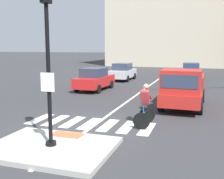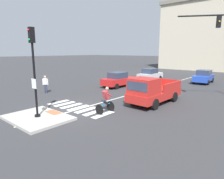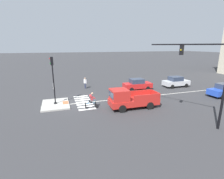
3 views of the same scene
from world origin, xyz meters
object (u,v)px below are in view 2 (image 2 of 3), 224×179
at_px(car_blue_eastbound_distant, 204,77).
at_px(pedestrian_at_curb_left, 45,83).
at_px(car_red_westbound_far, 118,80).
at_px(car_silver_westbound_distant, 150,75).
at_px(cyclist, 106,99).
at_px(pickup_truck_red_eastbound_mid, 152,91).
at_px(signal_pole, 34,65).

relative_size(car_blue_eastbound_distant, pedestrian_at_curb_left, 2.51).
height_order(car_red_westbound_far, pedestrian_at_curb_left, pedestrian_at_curb_left).
distance_m(car_red_westbound_far, car_blue_eastbound_distant, 11.08).
xyz_separation_m(car_silver_westbound_distant, cyclist, (5.08, -14.51, 0.06)).
xyz_separation_m(car_red_westbound_far, car_silver_westbound_distant, (0.27, 6.57, 0.00)).
bearing_deg(cyclist, pedestrian_at_curb_left, 174.48).
distance_m(car_blue_eastbound_distant, pickup_truck_red_eastbound_mid, 13.21).
relative_size(signal_pole, cyclist, 3.00).
xyz_separation_m(pickup_truck_red_eastbound_mid, cyclist, (-1.23, -3.75, -0.11)).
xyz_separation_m(car_blue_eastbound_distant, pickup_truck_red_eastbound_mid, (0.14, -13.21, 0.17)).
bearing_deg(pickup_truck_red_eastbound_mid, car_silver_westbound_distant, 120.37).
bearing_deg(car_red_westbound_far, pedestrian_at_curb_left, -113.72).
relative_size(car_red_westbound_far, pickup_truck_red_eastbound_mid, 0.81).
xyz_separation_m(car_silver_westbound_distant, pickup_truck_red_eastbound_mid, (6.30, -10.76, 0.17)).
relative_size(signal_pole, car_red_westbound_far, 1.22).
bearing_deg(car_silver_westbound_distant, car_red_westbound_far, -92.33).
height_order(signal_pole, car_silver_westbound_distant, signal_pole).
height_order(signal_pole, pedestrian_at_curb_left, signal_pole).
bearing_deg(car_red_westbound_far, pickup_truck_red_eastbound_mid, -32.51).
bearing_deg(pickup_truck_red_eastbound_mid, car_red_westbound_far, 147.49).
bearing_deg(car_silver_westbound_distant, pedestrian_at_curb_left, -103.92).
distance_m(car_silver_westbound_distant, pedestrian_at_curb_left, 14.10).
height_order(car_blue_eastbound_distant, cyclist, cyclist).
distance_m(car_red_westbound_far, cyclist, 9.57).
height_order(signal_pole, pickup_truck_red_eastbound_mid, signal_pole).
height_order(car_silver_westbound_distant, pedestrian_at_curb_left, pedestrian_at_curb_left).
relative_size(signal_pole, car_blue_eastbound_distant, 1.20).
bearing_deg(car_silver_westbound_distant, cyclist, -70.70).
bearing_deg(signal_pole, pickup_truck_red_eastbound_mid, 64.78).
bearing_deg(car_red_westbound_far, cyclist, -56.03).
distance_m(signal_pole, car_red_westbound_far, 12.12).
bearing_deg(pedestrian_at_curb_left, pickup_truck_red_eastbound_mid, 16.79).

